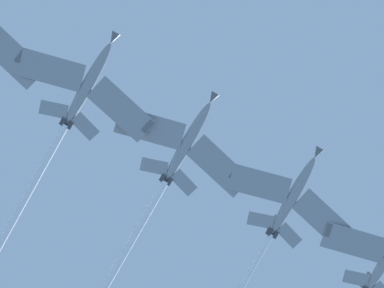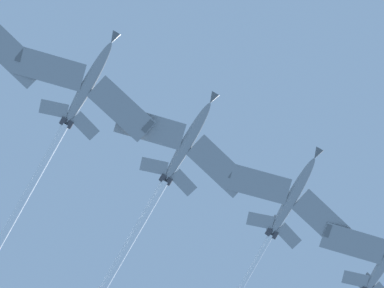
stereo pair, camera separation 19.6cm
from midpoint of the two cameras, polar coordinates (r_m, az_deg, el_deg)
name	(u,v)px [view 1 (the left image)]	position (r m, az deg, el deg)	size (l,w,h in m)	color
jet_inner_left	(264,248)	(114.77, 4.99, -7.10)	(39.71, 35.68, 12.77)	gray
jet_centre	(134,236)	(112.29, -3.95, -6.28)	(43.60, 39.61, 13.49)	gray
jet_inner_right	(48,156)	(108.76, -9.79, -0.84)	(38.42, 34.92, 13.17)	gray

